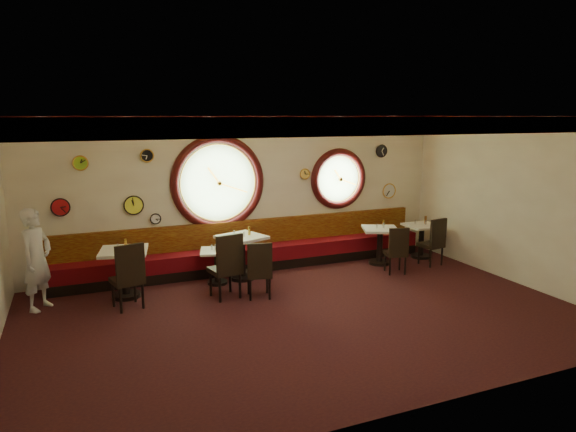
# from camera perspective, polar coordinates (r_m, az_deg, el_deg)

# --- Properties ---
(floor) EXTENTS (9.00, 6.00, 0.00)m
(floor) POSITION_cam_1_polar(r_m,az_deg,el_deg) (8.59, 1.82, -10.86)
(floor) COLOR black
(floor) RESTS_ON ground
(ceiling) EXTENTS (9.00, 6.00, 0.02)m
(ceiling) POSITION_cam_1_polar(r_m,az_deg,el_deg) (7.96, 1.96, 11.02)
(ceiling) COLOR gold
(ceiling) RESTS_ON wall_back
(wall_back) EXTENTS (9.00, 0.02, 3.20)m
(wall_back) POSITION_cam_1_polar(r_m,az_deg,el_deg) (10.88, -4.71, 2.56)
(wall_back) COLOR beige
(wall_back) RESTS_ON floor
(wall_front) EXTENTS (9.00, 0.02, 3.20)m
(wall_front) POSITION_cam_1_polar(r_m,az_deg,el_deg) (5.62, 14.79, -5.94)
(wall_front) COLOR beige
(wall_front) RESTS_ON floor
(wall_right) EXTENTS (0.02, 6.00, 3.20)m
(wall_right) POSITION_cam_1_polar(r_m,az_deg,el_deg) (10.78, 24.21, 1.53)
(wall_right) COLOR beige
(wall_right) RESTS_ON floor
(molding_back) EXTENTS (9.00, 0.10, 0.18)m
(molding_back) POSITION_cam_1_polar(r_m,az_deg,el_deg) (10.71, -4.75, 10.54)
(molding_back) COLOR #330909
(molding_back) RESTS_ON wall_back
(molding_front) EXTENTS (9.00, 0.10, 0.18)m
(molding_front) POSITION_cam_1_polar(r_m,az_deg,el_deg) (5.42, 15.27, 9.64)
(molding_front) COLOR #330909
(molding_front) RESTS_ON wall_back
(molding_right) EXTENTS (0.10, 6.00, 0.18)m
(molding_right) POSITION_cam_1_polar(r_m,az_deg,el_deg) (10.62, 24.68, 9.57)
(molding_right) COLOR #330909
(molding_right) RESTS_ON wall_back
(banquette_base) EXTENTS (8.00, 0.55, 0.20)m
(banquette_base) POSITION_cam_1_polar(r_m,az_deg,el_deg) (10.95, -4.12, -5.43)
(banquette_base) COLOR black
(banquette_base) RESTS_ON floor
(banquette_seat) EXTENTS (8.00, 0.55, 0.30)m
(banquette_seat) POSITION_cam_1_polar(r_m,az_deg,el_deg) (10.88, -4.14, -4.16)
(banquette_seat) COLOR #5A0710
(banquette_seat) RESTS_ON banquette_base
(banquette_back) EXTENTS (8.00, 0.10, 0.55)m
(banquette_back) POSITION_cam_1_polar(r_m,az_deg,el_deg) (10.98, -4.54, -1.87)
(banquette_back) COLOR #5B1307
(banquette_back) RESTS_ON wall_back
(porthole_left_glass) EXTENTS (1.66, 0.02, 1.66)m
(porthole_left_glass) POSITION_cam_1_polar(r_m,az_deg,el_deg) (10.67, -7.79, 3.69)
(porthole_left_glass) COLOR #81A864
(porthole_left_glass) RESTS_ON wall_back
(porthole_left_frame) EXTENTS (1.98, 0.18, 1.98)m
(porthole_left_frame) POSITION_cam_1_polar(r_m,az_deg,el_deg) (10.66, -7.77, 3.68)
(porthole_left_frame) COLOR #330909
(porthole_left_frame) RESTS_ON wall_back
(porthole_left_ring) EXTENTS (1.61, 0.03, 1.61)m
(porthole_left_ring) POSITION_cam_1_polar(r_m,az_deg,el_deg) (10.63, -7.72, 3.66)
(porthole_left_ring) COLOR gold
(porthole_left_ring) RESTS_ON wall_back
(porthole_right_glass) EXTENTS (1.10, 0.02, 1.10)m
(porthole_right_glass) POSITION_cam_1_polar(r_m,az_deg,el_deg) (11.71, 5.60, 4.14)
(porthole_right_glass) COLOR #81A864
(porthole_right_glass) RESTS_ON wall_back
(porthole_right_frame) EXTENTS (1.38, 0.18, 1.38)m
(porthole_right_frame) POSITION_cam_1_polar(r_m,az_deg,el_deg) (11.70, 5.63, 4.13)
(porthole_right_frame) COLOR #330909
(porthole_right_frame) RESTS_ON wall_back
(porthole_right_ring) EXTENTS (1.09, 0.03, 1.09)m
(porthole_right_ring) POSITION_cam_1_polar(r_m,az_deg,el_deg) (11.67, 5.70, 4.12)
(porthole_right_ring) COLOR gold
(porthole_right_ring) RESTS_ON wall_back
(wall_clock_0) EXTENTS (0.36, 0.03, 0.36)m
(wall_clock_0) POSITION_cam_1_polar(r_m,az_deg,el_deg) (10.39, -16.77, 1.16)
(wall_clock_0) COLOR #FBFF38
(wall_clock_0) RESTS_ON wall_back
(wall_clock_1) EXTENTS (0.28, 0.03, 0.28)m
(wall_clock_1) POSITION_cam_1_polar(r_m,az_deg,el_deg) (12.18, 10.33, 7.12)
(wall_clock_1) COLOR black
(wall_clock_1) RESTS_ON wall_back
(wall_clock_2) EXTENTS (0.24, 0.03, 0.24)m
(wall_clock_2) POSITION_cam_1_polar(r_m,az_deg,el_deg) (10.31, -15.40, 6.48)
(wall_clock_2) COLOR black
(wall_clock_2) RESTS_ON wall_back
(wall_clock_3) EXTENTS (0.22, 0.03, 0.22)m
(wall_clock_3) POSITION_cam_1_polar(r_m,az_deg,el_deg) (11.29, 1.88, 4.69)
(wall_clock_3) COLOR #EAC24E
(wall_clock_3) RESTS_ON wall_back
(wall_clock_4) EXTENTS (0.34, 0.03, 0.34)m
(wall_clock_4) POSITION_cam_1_polar(r_m,az_deg,el_deg) (12.42, 11.14, 2.76)
(wall_clock_4) COLOR silver
(wall_clock_4) RESTS_ON wall_back
(wall_clock_5) EXTENTS (0.26, 0.03, 0.26)m
(wall_clock_5) POSITION_cam_1_polar(r_m,az_deg,el_deg) (10.23, -22.07, 5.48)
(wall_clock_5) COLOR #89C427
(wall_clock_5) RESTS_ON wall_back
(wall_clock_6) EXTENTS (0.32, 0.03, 0.32)m
(wall_clock_6) POSITION_cam_1_polar(r_m,az_deg,el_deg) (10.33, -23.96, 0.90)
(wall_clock_6) COLOR red
(wall_clock_6) RESTS_ON wall_back
(wall_clock_7) EXTENTS (0.20, 0.03, 0.20)m
(wall_clock_7) POSITION_cam_1_polar(r_m,az_deg,el_deg) (10.49, -14.51, -0.30)
(wall_clock_7) COLOR white
(wall_clock_7) RESTS_ON wall_back
(table_a) EXTENTS (0.94, 0.94, 0.88)m
(table_a) POSITION_cam_1_polar(r_m,az_deg,el_deg) (9.62, -17.69, -5.44)
(table_a) COLOR black
(table_a) RESTS_ON floor
(table_b) EXTENTS (0.75, 0.75, 0.68)m
(table_b) POSITION_cam_1_polar(r_m,az_deg,el_deg) (10.02, -7.89, -5.14)
(table_b) COLOR black
(table_b) RESTS_ON floor
(table_c) EXTENTS (1.02, 1.02, 0.88)m
(table_c) POSITION_cam_1_polar(r_m,az_deg,el_deg) (10.22, -5.15, -3.99)
(table_c) COLOR black
(table_c) RESTS_ON floor
(table_d) EXTENTS (0.96, 0.96, 0.81)m
(table_d) POSITION_cam_1_polar(r_m,az_deg,el_deg) (11.39, 10.17, -2.78)
(table_d) COLOR black
(table_d) RESTS_ON floor
(table_e) EXTENTS (0.72, 0.72, 0.77)m
(table_e) POSITION_cam_1_polar(r_m,az_deg,el_deg) (12.11, 14.61, -2.25)
(table_e) COLOR black
(table_e) RESTS_ON floor
(chair_a) EXTENTS (0.58, 0.58, 0.71)m
(chair_a) POSITION_cam_1_polar(r_m,az_deg,el_deg) (8.97, -17.29, -5.96)
(chair_a) COLOR black
(chair_a) RESTS_ON floor
(chair_b) EXTENTS (0.58, 0.58, 0.74)m
(chair_b) POSITION_cam_1_polar(r_m,az_deg,el_deg) (9.12, -6.76, -5.08)
(chair_b) COLOR black
(chair_b) RESTS_ON floor
(chair_c) EXTENTS (0.52, 0.52, 0.64)m
(chair_c) POSITION_cam_1_polar(r_m,az_deg,el_deg) (9.10, -3.21, -5.63)
(chair_c) COLOR black
(chair_c) RESTS_ON floor
(chair_d) EXTENTS (0.51, 0.51, 0.61)m
(chair_d) POSITION_cam_1_polar(r_m,az_deg,el_deg) (10.72, 12.03, -3.44)
(chair_d) COLOR black
(chair_d) RESTS_ON floor
(chair_e) EXTENTS (0.50, 0.50, 0.65)m
(chair_e) POSITION_cam_1_polar(r_m,az_deg,el_deg) (11.51, 15.97, -2.45)
(chair_e) COLOR black
(chair_e) RESTS_ON floor
(condiment_a_salt) EXTENTS (0.04, 0.04, 0.10)m
(condiment_a_salt) POSITION_cam_1_polar(r_m,az_deg,el_deg) (9.57, -18.39, -3.25)
(condiment_a_salt) COLOR silver
(condiment_a_salt) RESTS_ON table_a
(condiment_b_salt) EXTENTS (0.04, 0.04, 0.10)m
(condiment_b_salt) POSITION_cam_1_polar(r_m,az_deg,el_deg) (9.97, -8.48, -3.45)
(condiment_b_salt) COLOR #BCBDC1
(condiment_b_salt) RESTS_ON table_b
(condiment_c_salt) EXTENTS (0.03, 0.03, 0.10)m
(condiment_c_salt) POSITION_cam_1_polar(r_m,az_deg,el_deg) (10.20, -6.01, -1.87)
(condiment_c_salt) COLOR silver
(condiment_c_salt) RESTS_ON table_c
(condiment_d_salt) EXTENTS (0.03, 0.03, 0.09)m
(condiment_d_salt) POSITION_cam_1_polar(r_m,az_deg,el_deg) (11.29, 9.84, -1.10)
(condiment_d_salt) COLOR silver
(condiment_d_salt) RESTS_ON table_d
(condiment_a_pepper) EXTENTS (0.04, 0.04, 0.10)m
(condiment_a_pepper) POSITION_cam_1_polar(r_m,az_deg,el_deg) (9.44, -17.32, -3.37)
(condiment_a_pepper) COLOR silver
(condiment_a_pepper) RESTS_ON table_a
(condiment_b_pepper) EXTENTS (0.04, 0.04, 0.11)m
(condiment_b_pepper) POSITION_cam_1_polar(r_m,az_deg,el_deg) (9.92, -8.03, -3.47)
(condiment_b_pepper) COLOR silver
(condiment_b_pepper) RESTS_ON table_b
(condiment_c_pepper) EXTENTS (0.04, 0.04, 0.10)m
(condiment_c_pepper) POSITION_cam_1_polar(r_m,az_deg,el_deg) (10.04, -4.92, -2.04)
(condiment_c_pepper) COLOR silver
(condiment_c_pepper) RESTS_ON table_c
(condiment_d_pepper) EXTENTS (0.04, 0.04, 0.11)m
(condiment_d_pepper) POSITION_cam_1_polar(r_m,az_deg,el_deg) (11.33, 10.58, -1.04)
(condiment_d_pepper) COLOR silver
(condiment_d_pepper) RESTS_ON table_d
(condiment_a_bottle) EXTENTS (0.05, 0.05, 0.15)m
(condiment_a_bottle) POSITION_cam_1_polar(r_m,az_deg,el_deg) (9.68, -17.61, -2.87)
(condiment_a_bottle) COLOR gold
(condiment_a_bottle) RESTS_ON table_a
(condiment_b_bottle) EXTENTS (0.04, 0.04, 0.14)m
(condiment_b_bottle) POSITION_cam_1_polar(r_m,az_deg,el_deg) (9.99, -7.40, -3.27)
(condiment_b_bottle) COLOR gold
(condiment_b_bottle) RESTS_ON table_b
(condiment_c_bottle) EXTENTS (0.05, 0.05, 0.17)m
(condiment_c_bottle) POSITION_cam_1_polar(r_m,az_deg,el_deg) (10.19, -4.33, -1.64)
(condiment_c_bottle) COLOR gold
(condiment_c_bottle) RESTS_ON table_c
(condiment_d_bottle) EXTENTS (0.04, 0.04, 0.14)m
(condiment_d_bottle) POSITION_cam_1_polar(r_m,az_deg,el_deg) (11.50, 10.56, -0.79)
(condiment_d_bottle) COLOR gold
(condiment_d_bottle) RESTS_ON table_d
(condiment_e_salt) EXTENTS (0.04, 0.04, 0.10)m
(condiment_e_salt) POSITION_cam_1_polar(r_m,az_deg,el_deg) (12.06, 13.97, -0.64)
(condiment_e_salt) COLOR silver
(condiment_e_salt) RESTS_ON table_e
(condiment_e_pepper) EXTENTS (0.04, 0.04, 0.10)m
(condiment_e_pepper) POSITION_cam_1_polar(r_m,az_deg,el_deg) (12.07, 15.06, -0.69)
(condiment_e_pepper) COLOR silver
(condiment_e_pepper) RESTS_ON table_e
(condiment_e_bottle) EXTENTS (0.05, 0.05, 0.17)m
(condiment_e_bottle) POSITION_cam_1_polar(r_m,az_deg,el_deg) (12.19, 15.04, -0.41)
(condiment_e_bottle) COLOR orange
(condiment_e_bottle) RESTS_ON table_e
(waiter) EXTENTS (0.69, 0.75, 1.72)m
(waiter) POSITION_cam_1_polar(r_m,az_deg,el_deg) (9.51, -26.13, -4.35)
(waiter) COLOR silver
(waiter) RESTS_ON floor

